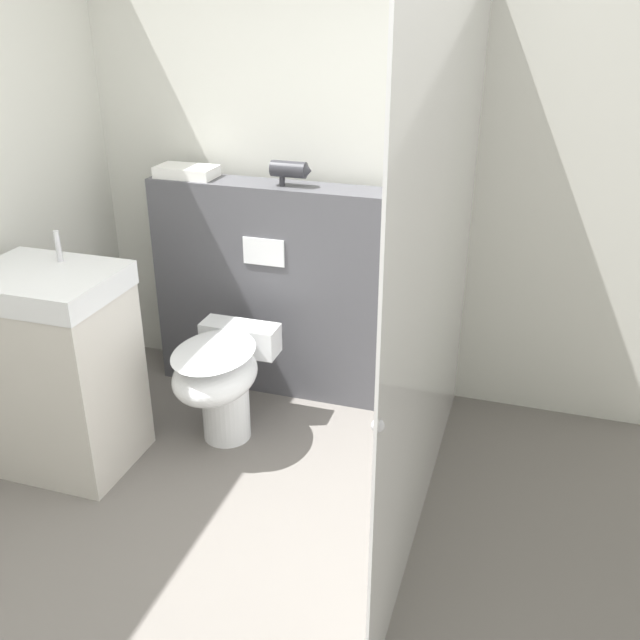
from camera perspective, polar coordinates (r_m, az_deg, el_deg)
wall_back at (r=3.67m, az=3.05°, el=12.69°), size 8.00×0.06×2.50m
partition_panel at (r=3.80m, az=-3.77°, el=2.40°), size 1.28×0.23×1.15m
shower_glass at (r=2.66m, az=9.48°, el=3.20°), size 0.04×1.96×2.11m
toilet at (r=3.43m, az=-7.91°, el=-4.53°), size 0.39×0.62×0.53m
sink_vanity at (r=3.41m, az=-20.20°, el=-3.77°), size 0.62×0.50×1.09m
hair_drier at (r=3.54m, az=-2.38°, el=11.92°), size 0.21×0.08×0.12m
folded_towel at (r=3.80m, az=-10.62°, el=11.60°), size 0.31×0.17×0.06m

